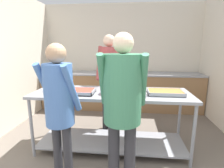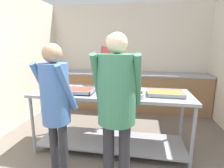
% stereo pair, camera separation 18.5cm
% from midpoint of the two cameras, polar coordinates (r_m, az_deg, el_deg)
% --- Properties ---
extents(wall_rear, '(4.13, 0.06, 2.65)m').
position_cam_midpoint_polar(wall_rear, '(4.72, 1.93, 9.11)').
color(wall_rear, beige).
rests_on(wall_rear, ground_plane).
extents(wall_left, '(0.06, 3.80, 2.65)m').
position_cam_midpoint_polar(wall_left, '(3.73, -33.81, 6.27)').
color(wall_left, beige).
rests_on(wall_left, ground_plane).
extents(back_counter, '(3.97, 0.65, 0.93)m').
position_cam_midpoint_polar(back_counter, '(4.48, 1.49, -2.18)').
color(back_counter, olive).
rests_on(back_counter, ground_plane).
extents(serving_counter, '(2.30, 0.77, 0.92)m').
position_cam_midpoint_polar(serving_counter, '(2.68, -2.24, -8.79)').
color(serving_counter, gray).
rests_on(serving_counter, ground_plane).
extents(plate_stack, '(0.27, 0.27, 0.05)m').
position_cam_midpoint_polar(plate_stack, '(2.80, -20.60, -1.77)').
color(plate_stack, white).
rests_on(plate_stack, serving_counter).
extents(serving_tray_roast, '(0.48, 0.31, 0.05)m').
position_cam_midpoint_polar(serving_tray_roast, '(2.58, -13.21, -2.44)').
color(serving_tray_roast, gray).
rests_on(serving_tray_roast, serving_counter).
extents(sauce_pan, '(0.42, 0.28, 0.09)m').
position_cam_midpoint_polar(sauce_pan, '(2.48, -2.36, -2.11)').
color(sauce_pan, gray).
rests_on(sauce_pan, serving_counter).
extents(broccoli_bowl, '(0.24, 0.24, 0.12)m').
position_cam_midpoint_polar(broccoli_bowl, '(2.32, 6.01, -3.40)').
color(broccoli_bowl, '#B2B2B7').
rests_on(broccoli_bowl, serving_counter).
extents(serving_tray_vegetables, '(0.49, 0.32, 0.05)m').
position_cam_midpoint_polar(serving_tray_vegetables, '(2.55, 15.04, -2.70)').
color(serving_tray_vegetables, gray).
rests_on(serving_tray_vegetables, serving_counter).
extents(guest_serving_left, '(0.49, 0.40, 1.71)m').
position_cam_midpoint_polar(guest_serving_left, '(1.83, 0.55, -4.50)').
color(guest_serving_left, '#2D2D33').
rests_on(guest_serving_left, ground_plane).
extents(guest_serving_right, '(0.46, 0.39, 1.61)m').
position_cam_midpoint_polar(guest_serving_right, '(2.01, -19.42, -5.01)').
color(guest_serving_right, '#2D2D33').
rests_on(guest_serving_right, ground_plane).
extents(cook_behind_counter, '(0.44, 0.35, 1.78)m').
position_cam_midpoint_polar(cook_behind_counter, '(3.19, -2.59, 3.73)').
color(cook_behind_counter, '#2D2D33').
rests_on(cook_behind_counter, ground_plane).
extents(water_bottle, '(0.08, 0.08, 0.22)m').
position_cam_midpoint_polar(water_bottle, '(4.42, -0.23, 5.03)').
color(water_bottle, '#23602D').
rests_on(water_bottle, back_counter).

